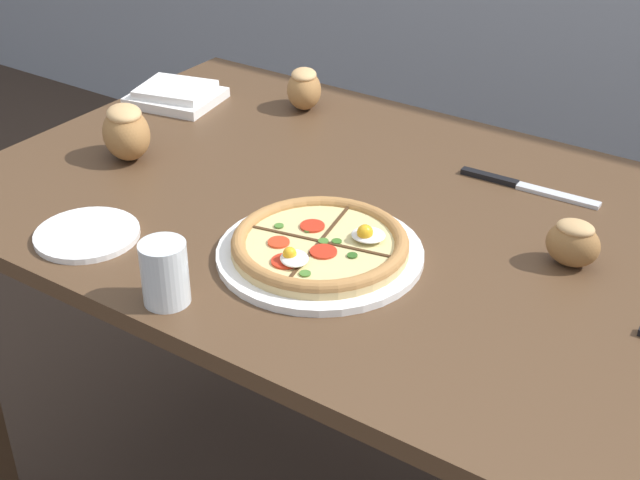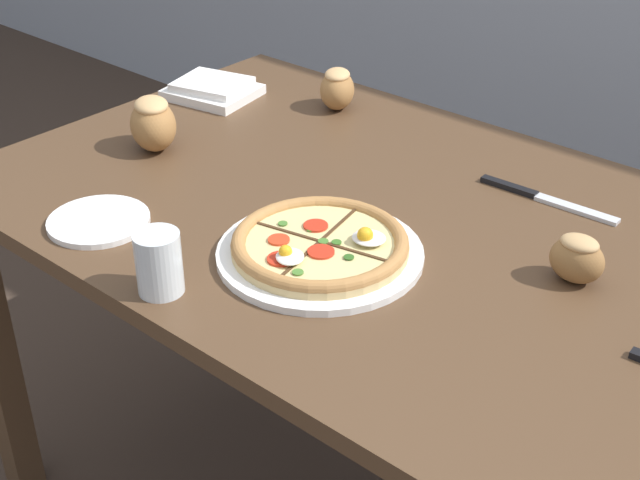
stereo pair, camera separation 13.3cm
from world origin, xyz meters
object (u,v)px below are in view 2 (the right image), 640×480
object	(u,v)px
dining_table	(394,270)
bread_piece_mid	(153,123)
water_glass	(159,266)
pizza	(320,247)
bread_piece_near	(337,88)
knife_main	(546,199)
bread_piece_far	(577,258)
side_saucer	(99,221)
napkin_folded	(213,89)

from	to	relation	value
dining_table	bread_piece_mid	size ratio (longest dim) A/B	10.40
bread_piece_mid	water_glass	size ratio (longest dim) A/B	1.51
pizza	bread_piece_near	bearing A→B (deg)	127.41
knife_main	water_glass	xyz separation A→B (m)	(-0.28, -0.60, 0.04)
water_glass	bread_piece_near	bearing A→B (deg)	109.64
bread_piece_far	side_saucer	size ratio (longest dim) A/B	0.51
bread_piece_far	water_glass	distance (m)	0.60
pizza	bread_piece_near	xyz separation A→B (m)	(-0.36, 0.47, 0.03)
water_glass	bread_piece_far	bearing A→B (deg)	43.46
pizza	knife_main	bearing A→B (deg)	66.00
dining_table	knife_main	distance (m)	0.28
knife_main	bread_piece_mid	bearing A→B (deg)	-158.03
dining_table	napkin_folded	bearing A→B (deg)	164.13
bread_piece_far	knife_main	world-z (taller)	bread_piece_far
water_glass	napkin_folded	bearing A→B (deg)	131.09
pizza	knife_main	xyz separation A→B (m)	(0.17, 0.38, -0.01)
dining_table	bread_piece_far	xyz separation A→B (m)	(0.30, 0.03, 0.13)
bread_piece_near	knife_main	bearing A→B (deg)	-8.74
pizza	napkin_folded	world-z (taller)	pizza
bread_piece_mid	bread_piece_near	bearing A→B (deg)	70.56
dining_table	pizza	size ratio (longest dim) A/B	4.64
dining_table	napkin_folded	size ratio (longest dim) A/B	7.36
side_saucer	knife_main	bearing A→B (deg)	46.85
dining_table	water_glass	world-z (taller)	water_glass
side_saucer	bread_piece_far	bearing A→B (deg)	28.12
pizza	napkin_folded	xyz separation A→B (m)	(-0.60, 0.34, -0.00)
napkin_folded	bread_piece_far	bearing A→B (deg)	-9.06
pizza	water_glass	xyz separation A→B (m)	(-0.11, -0.22, 0.02)
dining_table	side_saucer	world-z (taller)	side_saucer
napkin_folded	bread_piece_mid	distance (m)	0.28
bread_piece_near	napkin_folded	bearing A→B (deg)	-152.69
side_saucer	bread_piece_near	bearing A→B (deg)	91.78
napkin_folded	bread_piece_near	distance (m)	0.27
dining_table	pizza	distance (m)	0.20
knife_main	side_saucer	size ratio (longest dim) A/B	1.52
bread_piece_near	water_glass	world-z (taller)	water_glass
pizza	bread_piece_far	xyz separation A→B (m)	(0.32, 0.19, 0.02)
pizza	water_glass	distance (m)	0.25
napkin_folded	water_glass	bearing A→B (deg)	-48.91
pizza	knife_main	world-z (taller)	pizza
knife_main	water_glass	bearing A→B (deg)	-117.41
bread_piece_far	napkin_folded	bearing A→B (deg)	170.94
bread_piece_near	knife_main	xyz separation A→B (m)	(0.53, -0.08, -0.04)
bread_piece_near	bread_piece_far	world-z (taller)	bread_piece_near
napkin_folded	bread_piece_mid	bearing A→B (deg)	-66.47
dining_table	bread_piece_near	size ratio (longest dim) A/B	12.46
dining_table	water_glass	xyz separation A→B (m)	(-0.13, -0.38, 0.14)
bread_piece_mid	bread_piece_far	world-z (taller)	bread_piece_mid
dining_table	knife_main	size ratio (longest dim) A/B	5.85
bread_piece_near	bread_piece_far	distance (m)	0.73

